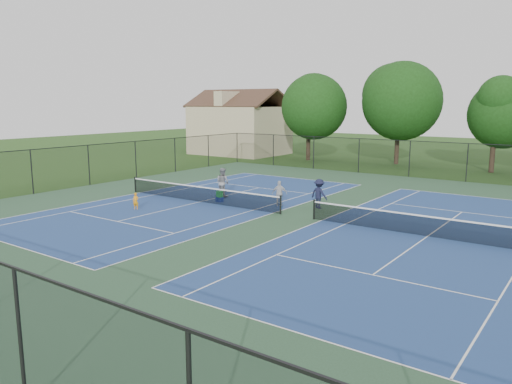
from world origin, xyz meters
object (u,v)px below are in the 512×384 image
Objects in this scene: tree_back_c at (496,110)px; clapboard_house at (240,128)px; bystander_a at (280,193)px; bystander_b at (319,194)px; child_player at (136,201)px; tree_back_a at (309,103)px; instructor at (223,182)px; ball_hopper at (219,194)px; ball_crate at (220,199)px; tree_back_b at (399,97)px.

clapboard_house is (-28.00, -0.00, -2.39)m from tree_back_c.
bystander_b reaches higher than bystander_a.
bystander_a reaches higher than child_player.
tree_back_c is 28.10m from clapboard_house.
clapboard_house is at bearing -180.00° from tree_back_c.
tree_back_a is 1.09× the size of tree_back_c.
child_player is at bearing 81.07° from instructor.
ball_hopper is at bearing 36.70° from child_player.
bystander_b is 6.29m from ball_crate.
child_player is (14.43, -28.77, -2.61)m from clapboard_house.
tree_back_c reaches higher than ball_hopper.
clapboard_house reaches higher than child_player.
clapboard_house is 29.74m from ball_crate.
ball_hopper is at bearing -73.34° from tree_back_a.
child_player is 2.53× the size of ball_hopper.
bystander_a is at bearing 16.71° from ball_hopper.
tree_back_a is 9.24m from tree_back_b.
tree_back_a is 22.57× the size of ball_crate.
ball_hopper is at bearing 0.00° from ball_crate.
bystander_b is 6.26m from ball_hopper.
tree_back_b is at bearing -113.46° from bystander_a.
tree_back_b is at bearing -90.87° from instructor.
child_player is at bearing -98.74° from tree_back_b.
tree_back_c is (18.00, 1.00, -0.56)m from tree_back_a.
ball_crate is at bearing -114.47° from tree_back_c.
instructor reaches higher than ball_crate.
ball_crate is 1.06× the size of ball_hopper.
bystander_a reaches higher than ball_hopper.
child_player is 5.19m from ball_crate.
bystander_b is (8.49, 6.39, 0.38)m from child_player.
instructor is 4.71× the size of ball_crate.
clapboard_house reaches higher than bystander_b.
tree_back_c is at bearing 0.00° from clapboard_house.
ball_hopper is (-3.72, -1.12, -0.26)m from bystander_a.
bystander_b is (2.24, 0.77, 0.10)m from bystander_a.
tree_back_c is at bearing -6.34° from tree_back_b.
clapboard_house is 31.12m from bystander_a.
instructor is 5.01× the size of ball_hopper.
bystander_a is at bearing -64.25° from tree_back_a.
clapboard_house is 11.18× the size of child_player.
child_player is (4.43, -27.77, -5.56)m from tree_back_a.
tree_back_a is 0.91× the size of tree_back_b.
bystander_b is (6.88, 0.44, -0.09)m from instructor.
bystander_a is at bearing -86.02° from tree_back_b.
clapboard_house reaches higher than instructor.
clapboard_house reaches higher than bystander_a.
bystander_a is (20.68, -23.14, -2.33)m from clapboard_house.
tree_back_c is 8.69× the size of child_player.
ball_hopper is (-2.04, -25.25, -6.10)m from tree_back_b.
ball_hopper is (-5.96, -1.88, -0.37)m from bystander_b.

